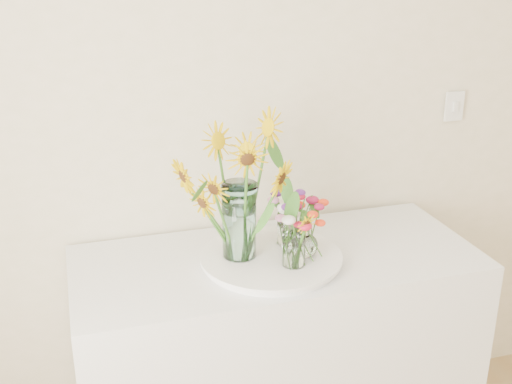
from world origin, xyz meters
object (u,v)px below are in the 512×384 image
(counter, at_px, (276,365))
(tray, at_px, (271,260))
(mason_jar, at_px, (239,221))
(small_vase_c, at_px, (287,229))
(small_vase_b, at_px, (305,238))
(small_vase_a, at_px, (294,248))

(counter, bearing_deg, tray, -131.55)
(tray, bearing_deg, counter, 48.45)
(mason_jar, xyz_separation_m, small_vase_c, (0.18, 0.04, -0.07))
(tray, bearing_deg, small_vase_b, -14.38)
(small_vase_a, distance_m, small_vase_c, 0.16)
(tray, distance_m, small_vase_c, 0.13)
(tray, height_order, small_vase_b, small_vase_b)
(counter, relative_size, mason_jar, 5.32)
(counter, bearing_deg, small_vase_c, 30.07)
(small_vase_b, bearing_deg, tray, 165.62)
(counter, relative_size, tray, 3.07)
(tray, bearing_deg, mason_jar, 164.50)
(counter, relative_size, small_vase_a, 10.87)
(tray, relative_size, small_vase_a, 3.55)
(small_vase_b, xyz_separation_m, small_vase_c, (-0.03, 0.09, -0.00))
(mason_jar, xyz_separation_m, small_vase_b, (0.21, -0.06, -0.07))
(counter, relative_size, small_vase_b, 10.78)
(tray, distance_m, small_vase_b, 0.14)
(tray, xyz_separation_m, small_vase_c, (0.08, 0.07, 0.07))
(mason_jar, height_order, small_vase_c, mason_jar)
(small_vase_c, bearing_deg, tray, -140.27)
(small_vase_a, bearing_deg, mason_jar, 142.14)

